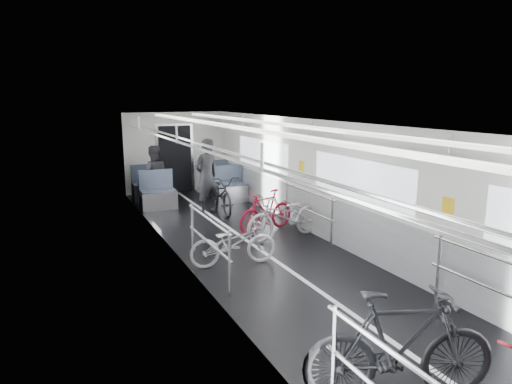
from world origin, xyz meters
TOP-DOWN VIEW (x-y plane):
  - car_shell at (0.00, 1.78)m, footprint 3.02×14.01m
  - bike_left_mid at (-0.67, -3.50)m, footprint 1.93×1.13m
  - bike_left_far at (-0.76, 0.47)m, footprint 1.57×0.71m
  - bike_right_mid at (0.77, 1.43)m, footprint 1.88×0.90m
  - bike_right_far at (0.64, 2.03)m, footprint 1.55×0.84m
  - bike_aisle at (0.36, 4.02)m, footprint 0.83×1.90m
  - person_standing at (0.01, 4.12)m, footprint 0.78×0.63m
  - person_seated at (-0.97, 5.59)m, footprint 0.88×0.75m

SIDE VIEW (x-z plane):
  - bike_left_far at x=-0.76m, z-range 0.00..0.80m
  - bike_right_far at x=0.64m, z-range 0.00..0.90m
  - bike_right_mid at x=0.77m, z-range 0.00..0.95m
  - bike_aisle at x=0.36m, z-range 0.00..0.97m
  - bike_left_mid at x=-0.67m, z-range 0.00..1.12m
  - person_seated at x=-0.97m, z-range 0.00..1.59m
  - person_standing at x=0.01m, z-range 0.00..1.85m
  - car_shell at x=0.00m, z-range -0.08..2.33m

